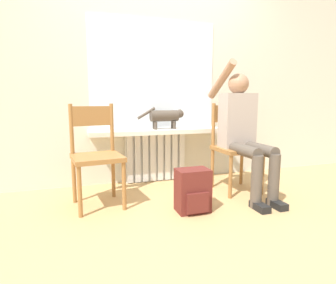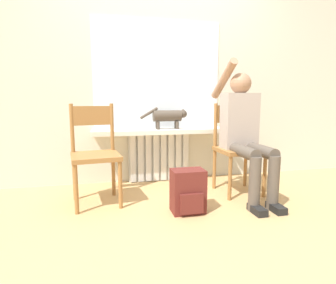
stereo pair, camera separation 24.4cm
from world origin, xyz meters
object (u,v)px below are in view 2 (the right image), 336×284
object	(u,v)px
chair_right	(237,147)
backpack	(188,191)
person	(244,128)
chair_left	(95,152)
cat	(169,116)

from	to	relation	value
chair_right	backpack	distance (m)	0.83
backpack	person	bearing A→B (deg)	23.57
chair_left	chair_right	xyz separation A→B (m)	(1.42, 0.00, 0.00)
person	backpack	distance (m)	0.87
chair_right	person	bearing A→B (deg)	-90.67
chair_left	cat	bearing A→B (deg)	23.21
cat	backpack	world-z (taller)	cat
person	cat	world-z (taller)	person
chair_left	person	distance (m)	1.44
person	cat	size ratio (longest dim) A/B	2.50
cat	backpack	xyz separation A→B (m)	(-0.04, -0.89, -0.59)
chair_left	backpack	xyz separation A→B (m)	(0.76, -0.42, -0.29)
chair_left	chair_right	bearing A→B (deg)	-7.18
chair_right	cat	world-z (taller)	chair_right
cat	chair_right	bearing A→B (deg)	-37.46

